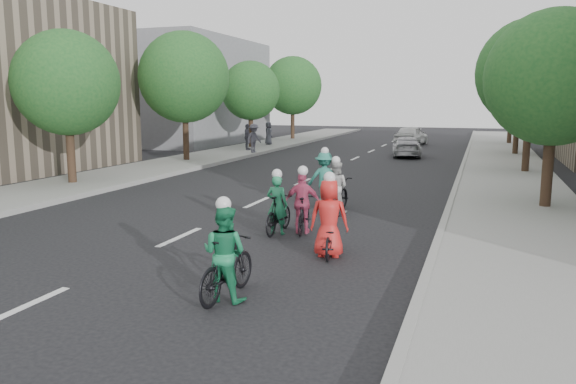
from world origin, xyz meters
The scene contains 25 objects.
ground centered at (0.00, 0.00, 0.00)m, with size 120.00×120.00×0.00m, color black.
sidewalk_left centered at (-8.00, 10.00, 0.07)m, with size 4.00×80.00×0.15m, color gray.
curb_left centered at (-6.05, 10.00, 0.09)m, with size 0.18×80.00×0.18m, color #999993.
sidewalk_right centered at (8.00, 10.00, 0.07)m, with size 4.00×80.00×0.15m, color gray.
curb_right centered at (6.05, 10.00, 0.09)m, with size 0.18×80.00×0.18m, color #999993.
bldg_sw centered at (-16.00, 28.00, 4.00)m, with size 10.00×14.00×8.00m, color slate.
tree_l_2 centered at (-8.20, 6.00, 3.96)m, with size 4.00×4.00×5.97m.
tree_l_3 centered at (-8.20, 15.00, 4.52)m, with size 4.80×4.80×6.93m.
tree_l_4 centered at (-8.20, 24.00, 3.96)m, with size 4.00×4.00×5.97m.
tree_l_5 centered at (-8.20, 33.00, 4.52)m, with size 4.80×4.80×6.93m.
tree_r_0 centered at (8.80, 6.60, 3.96)m, with size 4.00×4.00×5.97m.
tree_r_1 centered at (8.80, 15.60, 4.52)m, with size 4.80×4.80×6.93m.
tree_r_2 centered at (8.80, 24.60, 3.96)m, with size 4.00×4.00×5.97m.
tree_r_3 centered at (8.80, 33.60, 4.52)m, with size 4.80×4.80×6.93m.
cyclist_0 centered at (2.18, 5.46, 0.73)m, with size 1.19×1.57×1.85m.
cyclist_1 centered at (2.94, -3.54, 0.67)m, with size 0.83×1.81×1.77m.
cyclist_2 centered at (2.72, 1.45, 0.63)m, with size 0.96×1.62×1.72m.
cyclist_3 centered at (3.90, -0.40, 0.65)m, with size 0.90×1.61×1.84m.
cyclist_4 centered at (2.14, 1.19, 0.58)m, with size 0.56×1.65×1.64m.
cyclist_5 centered at (2.84, 4.32, 0.60)m, with size 0.83×1.95×1.69m.
follow_car_lead centered at (2.66, 22.08, 0.59)m, with size 1.66×4.09×1.19m, color #A3A3A8.
follow_car_trail centered at (1.87, 30.84, 0.73)m, with size 1.73×4.30×1.46m, color silver.
spectator_0 centered at (-6.30, 19.97, 1.03)m, with size 1.14×0.65×1.76m, color #53515F.
spectator_1 centered at (-7.43, 21.55, 0.99)m, with size 0.98×0.41×1.67m, color #565563.
spectator_2 centered at (-7.80, 26.31, 0.97)m, with size 0.80×0.52×1.64m, color #4B4D58.
Camera 1 is at (6.90, -11.78, 3.32)m, focal length 35.00 mm.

